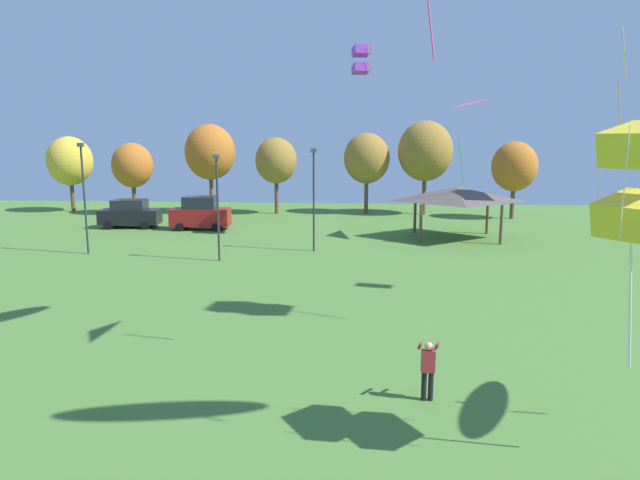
% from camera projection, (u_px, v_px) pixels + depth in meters
% --- Properties ---
extents(person_standing_near_foreground, '(0.52, 0.48, 1.67)m').
position_uv_depth(person_standing_near_foreground, '(428.00, 367.00, 15.07)').
color(person_standing_near_foreground, black).
rests_on(person_standing_near_foreground, ground).
extents(kite_flying_0, '(1.25, 1.30, 1.81)m').
position_uv_depth(kite_flying_0, '(361.00, 60.00, 37.03)').
color(kite_flying_0, purple).
extents(kite_flying_10, '(1.29, 2.89, 6.31)m').
position_uv_depth(kite_flying_10, '(624.00, 57.00, 34.32)').
color(kite_flying_10, yellow).
extents(kite_flying_11, '(2.49, 3.21, 4.04)m').
position_uv_depth(kite_flying_11, '(449.00, 127.00, 37.16)').
color(kite_flying_11, '#E54C93').
extents(parked_car_leftmost, '(4.67, 2.40, 2.20)m').
position_uv_depth(parked_car_leftmost, '(130.00, 214.00, 44.28)').
color(parked_car_leftmost, black).
rests_on(parked_car_leftmost, ground).
extents(parked_car_second_from_left, '(4.51, 2.13, 2.54)m').
position_uv_depth(parked_car_second_from_left, '(200.00, 213.00, 43.33)').
color(parked_car_second_from_left, maroon).
rests_on(parked_car_second_from_left, ground).
extents(park_pavilion, '(6.76, 5.48, 3.60)m').
position_uv_depth(park_pavilion, '(457.00, 194.00, 39.23)').
color(park_pavilion, brown).
rests_on(park_pavilion, ground).
extents(light_post_0, '(0.36, 0.20, 6.28)m').
position_uv_depth(light_post_0, '(314.00, 194.00, 34.67)').
color(light_post_0, '#2D2D33').
rests_on(light_post_0, ground).
extents(light_post_1, '(0.36, 0.20, 6.63)m').
position_uv_depth(light_post_1, '(84.00, 192.00, 33.82)').
color(light_post_1, '#2D2D33').
rests_on(light_post_1, ground).
extents(light_post_2, '(0.36, 0.20, 6.00)m').
position_uv_depth(light_post_2, '(218.00, 201.00, 31.89)').
color(light_post_2, '#2D2D33').
rests_on(light_post_2, ground).
extents(treeline_tree_0, '(4.16, 4.16, 7.05)m').
position_uv_depth(treeline_tree_0, '(70.00, 161.00, 53.54)').
color(treeline_tree_0, brown).
rests_on(treeline_tree_0, ground).
extents(treeline_tree_1, '(3.67, 3.67, 6.48)m').
position_uv_depth(treeline_tree_1, '(132.00, 165.00, 51.66)').
color(treeline_tree_1, brown).
rests_on(treeline_tree_1, ground).
extents(treeline_tree_2, '(4.60, 4.60, 8.15)m').
position_uv_depth(treeline_tree_2, '(210.00, 152.00, 52.30)').
color(treeline_tree_2, brown).
rests_on(treeline_tree_2, ground).
extents(treeline_tree_3, '(3.78, 3.78, 6.95)m').
position_uv_depth(treeline_tree_3, '(276.00, 161.00, 51.87)').
color(treeline_tree_3, brown).
rests_on(treeline_tree_3, ground).
extents(treeline_tree_4, '(4.20, 4.20, 7.37)m').
position_uv_depth(treeline_tree_4, '(367.00, 159.00, 52.17)').
color(treeline_tree_4, brown).
rests_on(treeline_tree_4, ground).
extents(treeline_tree_5, '(4.91, 4.91, 8.43)m').
position_uv_depth(treeline_tree_5, '(425.00, 151.00, 51.25)').
color(treeline_tree_5, brown).
rests_on(treeline_tree_5, ground).
extents(treeline_tree_6, '(3.85, 3.85, 6.62)m').
position_uv_depth(treeline_tree_6, '(514.00, 167.00, 48.69)').
color(treeline_tree_6, brown).
rests_on(treeline_tree_6, ground).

